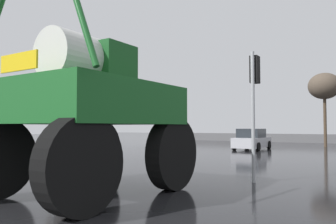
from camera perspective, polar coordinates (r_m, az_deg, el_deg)
name	(u,v)px	position (r m, az deg, el deg)	size (l,w,h in m)	color
ground_plane	(227,158)	(18.11, 10.00, -7.74)	(120.00, 120.00, 0.00)	black
oversize_sprayer	(90,111)	(8.49, -13.21, 0.18)	(4.14, 5.06, 4.86)	black
sedan_ahead	(252,140)	(25.06, 14.12, -4.62)	(1.92, 4.12, 1.52)	#B7B7BF
traffic_signal_near_left	(58,100)	(15.85, -18.33, 2.02)	(0.24, 0.54, 3.94)	#A8AAAF
traffic_signal_near_right	(254,87)	(10.52, 14.53, 4.15)	(0.24, 0.54, 3.92)	#A8AAAF
bare_tree_left	(77,75)	(24.64, -15.21, 6.15)	(3.97, 3.97, 7.05)	#473828
bare_tree_far_center	(324,87)	(30.84, 25.13, 3.94)	(2.59, 2.59, 6.16)	#473828
roadside_barrier	(303,138)	(37.74, 22.10, -4.19)	(27.54, 0.24, 0.90)	#59595B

